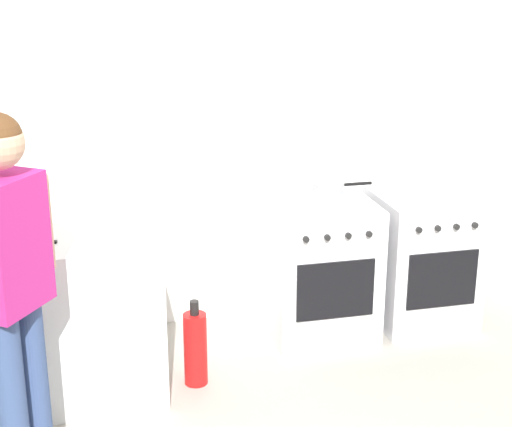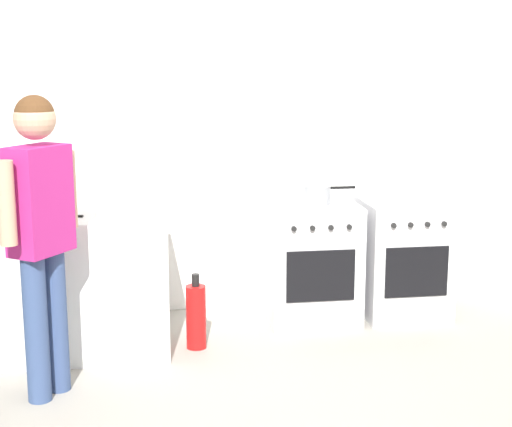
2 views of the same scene
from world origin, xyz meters
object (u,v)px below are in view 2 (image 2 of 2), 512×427
at_px(oven_left, 311,261).
at_px(oven_right, 402,257).
at_px(pot, 317,195).
at_px(fire_extinguisher, 196,316).
at_px(knife_utility, 5,217).
at_px(knife_paring, 69,216).
at_px(person, 40,220).

xyz_separation_m(oven_left, oven_right, (0.69, -0.00, -0.00)).
relative_size(pot, fire_extinguisher, 0.74).
relative_size(oven_left, knife_utility, 3.73).
height_order(pot, knife_paring, pot).
xyz_separation_m(oven_right, knife_paring, (-2.33, -0.47, 0.48)).
distance_m(oven_left, fire_extinguisher, 1.01).
xyz_separation_m(oven_left, person, (-1.75, -1.08, 0.59)).
bearing_deg(oven_right, knife_paring, -168.53).
bearing_deg(oven_right, knife_utility, -170.59).
bearing_deg(oven_left, oven_right, -0.00).
height_order(pot, fire_extinguisher, pot).
height_order(oven_left, knife_paring, knife_paring).
distance_m(oven_right, knife_paring, 2.43).
bearing_deg(knife_paring, oven_right, 11.47).
relative_size(pot, knife_utility, 1.63).
distance_m(knife_paring, fire_extinguisher, 1.04).
bearing_deg(person, oven_left, 31.69).
height_order(oven_right, person, person).
bearing_deg(pot, fire_extinguisher, -153.62).
height_order(knife_utility, person, person).
bearing_deg(pot, knife_paring, -165.23).
bearing_deg(oven_right, person, -156.10).
xyz_separation_m(knife_paring, fire_extinguisher, (0.78, -0.00, -0.69)).
distance_m(pot, knife_utility, 2.11).
distance_m(oven_right, person, 2.72).
bearing_deg(knife_paring, oven_left, 16.04).
relative_size(pot, person, 0.22).
relative_size(pot, knife_paring, 1.76).
distance_m(knife_paring, person, 0.62).
relative_size(oven_left, oven_right, 1.00).
bearing_deg(knife_paring, pot, 14.77).
xyz_separation_m(oven_right, pot, (-0.65, -0.03, 0.49)).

